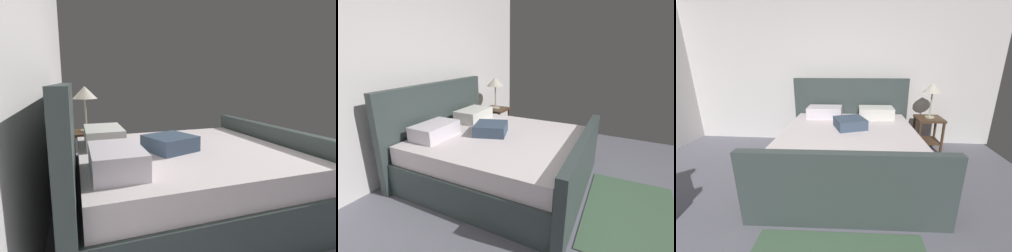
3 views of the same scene
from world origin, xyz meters
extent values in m
cube|color=silver|center=(0.00, 2.78, 1.36)|extent=(5.80, 0.12, 2.72)
cube|color=#36413F|center=(0.32, 1.49, 0.20)|extent=(1.96, 2.03, 0.40)
cube|color=#36413F|center=(0.28, 2.52, 0.62)|extent=(2.02, 0.17, 1.24)
cube|color=#36413F|center=(0.35, 0.45, 0.39)|extent=(2.02, 0.17, 0.78)
cube|color=silver|center=(0.32, 1.49, 0.51)|extent=(1.88, 1.97, 0.22)
cube|color=silver|center=(-0.13, 2.18, 0.71)|extent=(0.57, 0.38, 0.18)
cube|color=silver|center=(0.72, 2.20, 0.71)|extent=(0.57, 0.38, 0.18)
cube|color=#394A5F|center=(0.32, 1.63, 0.69)|extent=(0.52, 0.52, 0.14)
cube|color=#49311E|center=(1.65, 2.36, 0.58)|extent=(0.44, 0.44, 0.04)
cube|color=#49311E|center=(1.65, 2.36, 0.18)|extent=(0.40, 0.40, 0.02)
cylinder|color=#49311E|center=(1.46, 2.17, 0.28)|extent=(0.04, 0.04, 0.56)
cylinder|color=#49311E|center=(1.84, 2.17, 0.28)|extent=(0.04, 0.04, 0.56)
cylinder|color=#49311E|center=(1.46, 2.55, 0.28)|extent=(0.04, 0.04, 0.56)
cylinder|color=#49311E|center=(1.84, 2.55, 0.28)|extent=(0.04, 0.04, 0.56)
cylinder|color=#B7B293|center=(1.65, 2.36, 0.61)|extent=(0.16, 0.16, 0.02)
cylinder|color=#B7B293|center=(1.65, 2.36, 0.83)|extent=(0.02, 0.02, 0.41)
cone|color=beige|center=(1.65, 2.36, 1.11)|extent=(0.31, 0.31, 0.16)
camera|label=1|loc=(-1.95, 2.37, 1.26)|focal=28.24mm
camera|label=2|loc=(-2.16, 0.05, 1.67)|focal=25.27mm
camera|label=3|loc=(0.47, -1.19, 1.55)|focal=22.23mm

